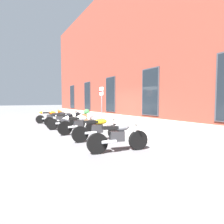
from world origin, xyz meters
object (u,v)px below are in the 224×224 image
Objects in this scene: motorcycle_grey_naked at (119,137)px; motorcycle_black_sport at (68,119)px; motorcycle_white_sport at (81,123)px; motorcycle_orange_sport at (52,116)px; parking_sign at (102,101)px; motorcycle_yellow_naked at (99,129)px; motorcycle_black_naked at (61,118)px; barrel_planter at (87,117)px.

motorcycle_black_sport is at bearing 178.99° from motorcycle_grey_naked.
motorcycle_white_sport is at bearing 2.36° from motorcycle_black_sport.
motorcycle_white_sport is (5.12, 0.12, 0.01)m from motorcycle_orange_sport.
parking_sign reaches higher than motorcycle_orange_sport.
motorcycle_grey_naked is at bearing -6.38° from motorcycle_yellow_naked.
motorcycle_black_naked is at bearing 4.31° from motorcycle_orange_sport.
motorcycle_black_naked is 5.16m from motorcycle_yellow_naked.
motorcycle_orange_sport is 0.96× the size of motorcycle_white_sport.
parking_sign is (0.97, 1.65, 1.04)m from motorcycle_black_sport.
motorcycle_white_sport is 2.28× the size of barrel_planter.
motorcycle_black_naked is 3.36m from motorcycle_white_sport.
parking_sign is (-4.20, 1.74, 1.13)m from motorcycle_grey_naked.
motorcycle_orange_sport is 2.18× the size of barrel_planter.
barrel_planter is at bearing 174.53° from parking_sign.
motorcycle_black_sport reaches higher than motorcycle_white_sport.
motorcycle_orange_sport is 2.68m from barrel_planter.
barrel_planter is at bearing 163.61° from motorcycle_grey_naked.
barrel_planter reaches higher than motorcycle_yellow_naked.
motorcycle_white_sport is 0.91× the size of parking_sign.
motorcycle_yellow_naked is (5.16, 0.01, 0.01)m from motorcycle_black_naked.
motorcycle_black_naked is 0.89× the size of parking_sign.
motorcycle_orange_sport reaches higher than motorcycle_grey_naked.
motorcycle_black_naked is 1.01× the size of motorcycle_grey_naked.
parking_sign is (4.40, 1.70, 1.06)m from motorcycle_orange_sport.
parking_sign reaches higher than barrel_planter.
motorcycle_white_sport is at bearing -179.18° from motorcycle_yellow_naked.
parking_sign is at bearing 59.45° from motorcycle_black_sport.
barrel_planter is at bearing 87.45° from motorcycle_black_naked.
barrel_planter is (1.85, 1.94, -0.05)m from motorcycle_orange_sport.
motorcycle_black_naked is at bearing 178.51° from motorcycle_grey_naked.
motorcycle_black_sport is at bearing -2.98° from motorcycle_black_naked.
motorcycle_black_naked is at bearing 179.72° from motorcycle_white_sport.
motorcycle_white_sport is 2.03m from parking_sign.
motorcycle_black_sport is at bearing 0.78° from motorcycle_orange_sport.
barrel_planter reaches higher than motorcycle_grey_naked.
motorcycle_yellow_naked reaches higher than motorcycle_black_naked.
barrel_planter reaches higher than motorcycle_orange_sport.
motorcycle_yellow_naked is 1.68m from motorcycle_grey_naked.
barrel_planter is (0.08, 1.81, 0.03)m from motorcycle_black_naked.
motorcycle_grey_naked is at bearing -22.53° from parking_sign.
parking_sign is at bearing -5.47° from barrel_planter.
barrel_planter is at bearing 129.78° from motorcycle_black_sport.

